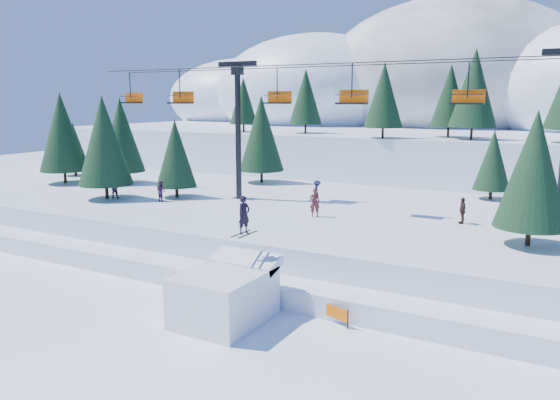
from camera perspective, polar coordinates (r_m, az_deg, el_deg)
The scene contains 10 objects.
ground at distance 23.83m, azimuth -9.99°, elevation -14.46°, with size 160.00×160.00×0.00m, color white.
mid_shelf at distance 38.33m, azimuth 7.07°, elevation -2.82°, with size 70.00×22.00×2.50m, color white.
berm at distance 29.80m, azimuth -0.25°, elevation -8.00°, with size 70.00×6.00×1.10m, color white.
mountain_ridge at distance 92.03m, azimuth 17.37°, elevation 9.71°, with size 119.00×60.44×26.46m.
jump_kicker at distance 25.28m, azimuth -5.70°, elevation -9.71°, with size 3.44×4.70×5.60m.
chairlift at distance 37.16m, azimuth 8.25°, elevation 9.30°, with size 46.90×3.21×10.28m.
conifer_stand at distance 37.03m, azimuth 10.98°, elevation 5.38°, with size 62.74×17.46×8.72m.
distant_skiers at distance 38.30m, azimuth 0.78°, elevation 0.43°, with size 31.35×7.92×1.85m.
banner_near at distance 25.59m, azimuth 4.71°, elevation -11.23°, with size 2.70×1.00×0.90m.
banner_far at distance 25.34m, azimuth 21.90°, elevation -12.20°, with size 2.83×0.48×0.90m.
Camera 1 is at (13.81, -16.69, 9.94)m, focal length 35.00 mm.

